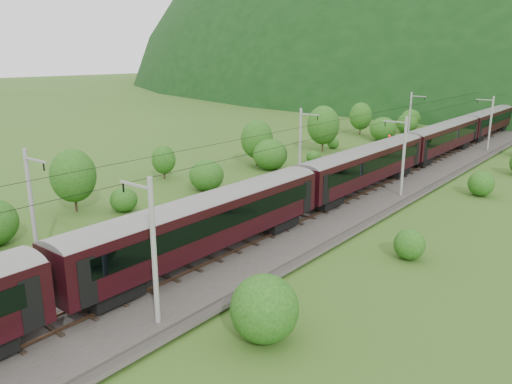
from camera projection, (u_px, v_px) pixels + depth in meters
The scene contains 14 objects.
ground at pixel (92, 293), 30.58m from camera, with size 600.00×600.00×0.00m, color #35581B.
railbed at pixel (206, 244), 38.06m from camera, with size 14.00×220.00×0.30m, color #38332D.
track_left at pixel (184, 235), 39.44m from camera, with size 2.40×220.00×0.27m.
track_right at pixel (229, 249), 36.55m from camera, with size 2.40×220.00×0.27m.
catenary_left at pixel (301, 142), 57.13m from camera, with size 2.54×192.28×8.00m.
catenary_right at pixel (403, 155), 49.75m from camera, with size 2.54×192.28×8.00m.
overhead_wires at pixel (203, 155), 36.21m from camera, with size 4.83×198.00×0.03m.
mountain_ridge at pixel (383, 77), 328.54m from camera, with size 336.00×280.00×132.00m, color black.
train at pixel (363, 160), 51.35m from camera, with size 3.10×171.52×5.40m.
hazard_post_near at pixel (369, 169), 58.97m from camera, with size 0.17×0.17×1.63m, color red.
hazard_post_far at pixel (452, 140), 78.65m from camera, with size 0.16×0.16×1.53m, color red.
signal at pixel (389, 142), 73.48m from camera, with size 0.27×0.27×2.43m.
vegetation_left at pixel (193, 163), 54.70m from camera, with size 11.99×145.29×6.88m.
vegetation_right at pixel (337, 280), 29.13m from camera, with size 5.67×107.28×3.23m.
Camera 1 is at (25.28, -15.38, 14.14)m, focal length 35.00 mm.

